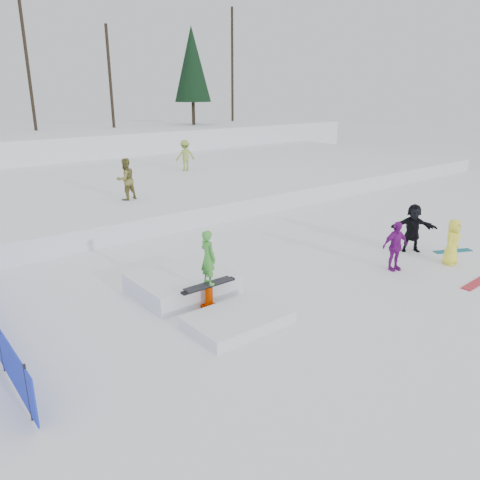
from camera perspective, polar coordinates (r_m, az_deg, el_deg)
ground at (r=12.82m, az=3.89°, el=-7.27°), size 120.00×120.00×0.00m
snow_midrise at (r=26.22m, az=-20.53°, el=5.66°), size 50.00×18.00×0.80m
treeline at (r=39.43m, az=-18.91°, el=19.89°), size 40.24×4.22×10.50m
walker_olive at (r=21.14m, az=-13.76°, el=7.20°), size 1.00×0.84×1.82m
walker_ygreen at (r=28.44m, az=-6.70°, el=10.20°), size 1.27×0.87×1.80m
spectator_purple at (r=15.35m, az=18.40°, el=-0.71°), size 0.99×0.64×1.57m
spectator_yellow at (r=16.56m, az=24.46°, el=-0.20°), size 0.81×0.60×1.51m
spectator_dark at (r=17.34m, az=20.32°, el=1.39°), size 1.47×1.45×1.69m
loose_board_red at (r=15.43m, az=26.82°, el=-4.72°), size 1.41×0.34×0.03m
loose_board_teal at (r=18.10m, az=24.52°, el=-1.22°), size 1.38×0.87×0.03m
jib_rail_feature at (r=12.67m, az=-5.31°, el=-6.11°), size 2.60×4.40×2.11m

